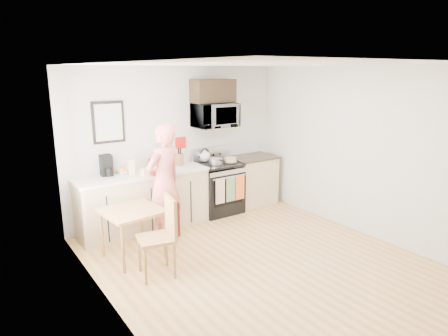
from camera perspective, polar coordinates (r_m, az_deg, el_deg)
floor at (r=5.58m, az=5.23°, el=-13.26°), size 4.60×4.60×0.00m
back_wall at (r=6.99m, az=-6.65°, el=3.58°), size 4.00×0.04×2.60m
front_wall at (r=3.75m, az=28.92°, el=-7.23°), size 4.00×0.04×2.60m
left_wall at (r=4.17m, az=-16.12°, el=-3.97°), size 0.04×4.60×2.60m
right_wall at (r=6.56m, az=19.09°, el=2.22°), size 0.04×4.60×2.60m
ceiling at (r=4.97m, az=5.90°, el=14.52°), size 4.00×4.60×0.04m
window at (r=4.86m, az=-18.95°, el=1.38°), size 0.06×1.40×1.50m
cabinet_left at (r=6.61m, az=-11.36°, el=-4.83°), size 2.10×0.60×0.90m
countertop_left at (r=6.48m, az=-11.56°, el=-0.88°), size 2.14×0.64×0.04m
cabinet_right at (r=7.71m, az=4.02°, el=-1.88°), size 0.84×0.60×0.90m
countertop_right at (r=7.59m, az=4.08°, el=1.53°), size 0.88×0.64×0.04m
range at (r=7.24m, az=-0.83°, el=-3.01°), size 0.76×0.70×1.16m
microwave at (r=7.06m, az=-1.35°, el=7.54°), size 0.76×0.51×0.42m
upper_cabinet at (r=7.06m, az=-1.57°, el=10.96°), size 0.76×0.35×0.40m
wall_art at (r=6.44m, az=-16.18°, el=6.30°), size 0.50×0.04×0.65m
wall_trivet at (r=7.00m, az=-6.23°, el=3.61°), size 0.20×0.02×0.20m
person at (r=6.04m, az=-8.53°, el=-2.04°), size 0.76×0.63×1.79m
dining_table at (r=5.58m, az=-13.02°, el=-6.59°), size 0.75×0.75×0.70m
chair at (r=5.08m, az=-8.21°, el=-8.04°), size 0.54×0.50×1.02m
knife_block at (r=6.87m, az=-6.36°, el=1.22°), size 0.11×0.14×0.21m
utensil_crock at (r=6.72m, az=-10.22°, el=1.30°), size 0.13×0.13×0.40m
fruit_bowl at (r=6.52m, az=-14.19°, el=-0.38°), size 0.26×0.26×0.10m
milk_carton at (r=6.37m, az=-13.10°, el=0.14°), size 0.11×0.11×0.25m
coffee_maker at (r=6.44m, az=-16.46°, el=0.29°), size 0.20×0.28×0.32m
bread_bag at (r=6.38m, az=-10.63°, el=-0.42°), size 0.29×0.18×0.10m
cake at (r=7.13m, az=0.89°, el=1.14°), size 0.27×0.27×0.09m
kettle at (r=7.18m, az=-2.76°, el=1.74°), size 0.20×0.20×0.25m
pot at (r=6.97m, az=-1.19°, el=0.96°), size 0.22×0.37×0.11m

